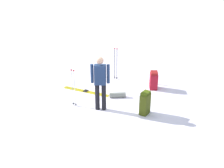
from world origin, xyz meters
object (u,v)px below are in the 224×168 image
at_px(ski_poles_planted_near, 73,86).
at_px(sleeping_mat_rolled, 118,95).
at_px(backpack_large_dark, 154,80).
at_px(backpack_bright, 145,103).
at_px(skier_standing, 100,81).
at_px(ski_pair_near, 86,91).
at_px(ski_poles_planted_far, 116,62).

relative_size(ski_poles_planted_near, sleeping_mat_rolled, 2.23).
distance_m(backpack_large_dark, backpack_bright, 1.93).
distance_m(skier_standing, ski_pair_near, 1.70).
height_order(ski_poles_planted_near, ski_poles_planted_far, ski_poles_planted_far).
bearing_deg(ski_pair_near, sleeping_mat_rolled, -152.82).
distance_m(backpack_large_dark, ski_poles_planted_far, 1.70).
relative_size(skier_standing, sleeping_mat_rolled, 3.09).
distance_m(backpack_bright, ski_poles_planted_far, 2.93).
distance_m(skier_standing, ski_poles_planted_far, 2.57).
bearing_deg(skier_standing, ski_poles_planted_near, 33.43).
bearing_deg(sleeping_mat_rolled, backpack_large_dark, -101.59).
relative_size(skier_standing, backpack_bright, 2.36).
bearing_deg(sleeping_mat_rolled, backpack_bright, 174.64).
xyz_separation_m(backpack_bright, ski_poles_planted_near, (1.81, 1.31, 0.33)).
xyz_separation_m(ski_pair_near, backpack_bright, (-2.44, -0.43, 0.34)).
relative_size(skier_standing, ski_pair_near, 0.99).
xyz_separation_m(ski_poles_planted_far, sleeping_mat_rolled, (-1.30, 1.07, -0.62)).
height_order(backpack_bright, ski_poles_planted_far, ski_poles_planted_far).
distance_m(skier_standing, sleeping_mat_rolled, 1.31).
height_order(ski_pair_near, backpack_bright, backpack_bright).
distance_m(ski_poles_planted_near, sleeping_mat_rolled, 1.62).
relative_size(ski_pair_near, ski_poles_planted_far, 1.35).
height_order(ski_pair_near, backpack_large_dark, backpack_large_dark).
xyz_separation_m(skier_standing, sleeping_mat_rolled, (0.27, -0.95, -0.86)).
distance_m(ski_pair_near, sleeping_mat_rolled, 1.22).
xyz_separation_m(backpack_large_dark, ski_poles_planted_near, (0.76, 2.92, 0.37)).
relative_size(backpack_bright, ski_poles_planted_far, 0.57).
distance_m(ski_poles_planted_near, ski_poles_planted_far, 2.64).
bearing_deg(backpack_bright, ski_poles_planted_far, -24.26).
distance_m(ski_pair_near, backpack_bright, 2.50).
height_order(skier_standing, backpack_large_dark, skier_standing).
height_order(ski_pair_near, sleeping_mat_rolled, sleeping_mat_rolled).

